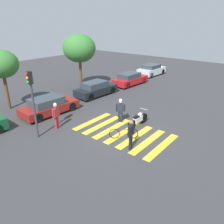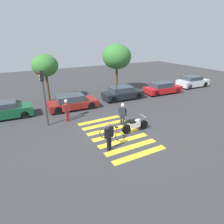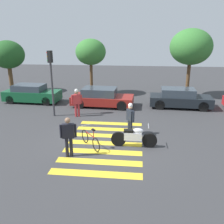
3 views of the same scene
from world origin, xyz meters
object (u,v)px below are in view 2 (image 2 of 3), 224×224
Objects in this scene: police_motorcycle at (135,125)px; car_red_convertible at (162,88)px; officer_by_motorcycle at (123,113)px; car_black_suv at (122,93)px; car_white_van at (192,82)px; pedestrian_bystander at (67,109)px; car_maroon_wagon at (72,102)px; traffic_light_pole at (43,90)px; officer_on_foot at (109,135)px; leaning_bicycle at (112,135)px; car_green_compact at (4,111)px.

police_motorcycle is 10.42m from car_red_convertible.
police_motorcycle is 0.48× the size of car_red_convertible.
officer_by_motorcycle is 9.86m from car_red_convertible.
car_white_van is (10.71, 0.19, 0.03)m from car_black_suv.
pedestrian_bystander reaches higher than car_red_convertible.
officer_by_motorcycle is at bearing -66.49° from car_maroon_wagon.
officer_by_motorcycle is 5.82m from traffic_light_pole.
police_motorcycle is 1.18× the size of pedestrian_bystander.
police_motorcycle is at bearing 24.95° from officer_on_foot.
car_black_suv is (6.69, 2.75, -0.38)m from pedestrian_bystander.
car_red_convertible is (11.85, 2.44, -0.39)m from pedestrian_bystander.
traffic_light_pole is at bearing -169.47° from car_red_convertible.
officer_by_motorcycle is 0.42× the size of traffic_light_pole.
pedestrian_bystander is at bearing 111.48° from leaning_bicycle.
pedestrian_bystander reaches higher than police_motorcycle.
car_black_suv is (5.51, 0.29, 0.01)m from car_maroon_wagon.
leaning_bicycle is at bearing -85.95° from car_maroon_wagon.
pedestrian_bystander is at bearing -157.63° from car_black_suv.
car_maroon_wagon is 1.10× the size of traffic_light_pole.
traffic_light_pole reaches higher than pedestrian_bystander.
officer_by_motorcycle is at bearing -158.25° from car_white_van.
traffic_light_pole is (-8.20, -2.80, 2.08)m from car_black_suv.
pedestrian_bystander reaches higher than car_black_suv.
leaning_bicycle is 0.34× the size of car_white_van.
car_green_compact is 1.03× the size of car_white_van.
officer_on_foot is at bearing -125.82° from car_black_suv.
car_green_compact is at bearing 178.06° from car_red_convertible.
officer_on_foot reaches higher than car_white_van.
officer_by_motorcycle reaches higher than car_red_convertible.
pedestrian_bystander is 7.25m from car_black_suv.
car_red_convertible is at bearing -3.51° from car_black_suv.
car_maroon_wagon is (-0.47, 6.68, 0.27)m from leaning_bicycle.
pedestrian_bystander is 2.77m from car_maroon_wagon.
traffic_light_pole reaches higher than car_green_compact.
car_green_compact is 0.98× the size of car_black_suv.
car_red_convertible is at bearing 35.03° from officer_on_foot.
car_green_compact is at bearing 122.41° from officer_on_foot.
pedestrian_bystander is 17.65m from car_white_van.
officer_by_motorcycle is 0.40× the size of car_black_suv.
pedestrian_bystander is at bearing 132.55° from police_motorcycle.
car_red_convertible is 1.08× the size of car_white_van.
traffic_light_pole is at bearing 127.21° from leaning_bicycle.
car_white_van is (17.40, 2.95, -0.35)m from pedestrian_bystander.
car_white_van is (13.99, 5.58, -0.30)m from officer_by_motorcycle.
officer_on_foot is at bearing -133.73° from officer_by_motorcycle.
police_motorcycle is 10.52m from car_green_compact.
police_motorcycle is 0.47× the size of car_maroon_wagon.
leaning_bicycle is at bearing -52.79° from traffic_light_pole.
car_white_van is at bearing 1.02° from car_black_suv.
officer_by_motorcycle is at bearing -27.80° from traffic_light_pole.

